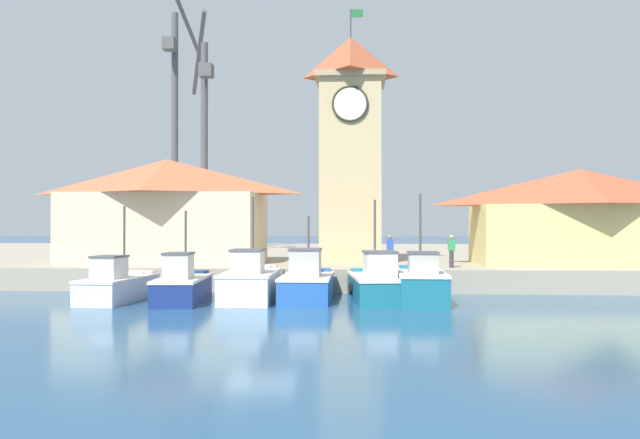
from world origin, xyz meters
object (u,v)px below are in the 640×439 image
object	(u,v)px
fishing_boat_far_left	(117,285)
dock_worker_near_tower	(451,250)
fishing_boat_mid_left	(307,283)
dock_worker_along_quay	(390,251)
fishing_boat_left_outer	(182,285)
port_crane_near	(176,153)
warehouse_left	(167,209)
clock_tower	(351,144)
port_crane_far	(204,166)
fishing_boat_center	(377,284)
fishing_boat_left_inner	(250,282)
fishing_boat_mid_right	(421,284)
warehouse_right	(581,215)

from	to	relation	value
fishing_boat_far_left	dock_worker_near_tower	xyz separation A→B (m)	(14.73, 5.47, 1.29)
fishing_boat_mid_left	dock_worker_along_quay	distance (m)	5.76
fishing_boat_left_outer	port_crane_near	xyz separation A→B (m)	(-8.09, 25.56, 8.55)
fishing_boat_far_left	warehouse_left	size ratio (longest dim) A/B	0.42
clock_tower	port_crane_far	xyz separation A→B (m)	(-11.95, 13.68, 0.11)
fishing_boat_mid_left	port_crane_far	world-z (taller)	port_crane_far
fishing_boat_mid_left	clock_tower	bearing A→B (deg)	78.43
fishing_boat_center	dock_worker_near_tower	size ratio (longest dim) A/B	3.28
fishing_boat_left_outer	clock_tower	distance (m)	13.64
fishing_boat_left_inner	fishing_boat_center	bearing A→B (deg)	2.54
dock_worker_along_quay	fishing_boat_far_left	bearing A→B (deg)	-156.08
clock_tower	fishing_boat_left_outer	bearing A→B (deg)	-126.01
fishing_boat_mid_right	port_crane_near	bearing A→B (deg)	125.86
fishing_boat_left_inner	dock_worker_along_quay	bearing A→B (deg)	36.43
fishing_boat_mid_right	dock_worker_along_quay	xyz separation A→B (m)	(-1.10, 4.70, 1.19)
port_crane_near	port_crane_far	world-z (taller)	port_crane_near
warehouse_right	port_crane_near	size ratio (longest dim) A/B	0.52
port_crane_near	port_crane_far	bearing A→B (deg)	-39.14
warehouse_left	port_crane_far	bearing A→B (deg)	96.06
warehouse_right	port_crane_near	world-z (taller)	port_crane_near
warehouse_right	clock_tower	bearing A→B (deg)	174.34
dock_worker_near_tower	fishing_boat_mid_right	bearing A→B (deg)	-111.22
warehouse_right	dock_worker_near_tower	bearing A→B (deg)	-159.59
fishing_boat_mid_left	warehouse_left	size ratio (longest dim) A/B	0.43
fishing_boat_mid_left	dock_worker_near_tower	bearing A→B (deg)	33.62
port_crane_near	fishing_boat_mid_right	bearing A→B (deg)	-54.14
fishing_boat_center	warehouse_right	world-z (taller)	warehouse_right
fishing_boat_mid_left	port_crane_near	xyz separation A→B (m)	(-13.23, 24.50, 8.52)
fishing_boat_far_left	port_crane_near	world-z (taller)	port_crane_near
fishing_boat_mid_left	warehouse_left	xyz separation A→B (m)	(-8.76, 8.13, 3.37)
fishing_boat_mid_right	port_crane_near	distance (m)	31.98
fishing_boat_mid_right	port_crane_far	distance (m)	28.04
fishing_boat_center	port_crane_near	xyz separation A→B (m)	(-16.23, 24.57, 8.53)
warehouse_right	dock_worker_along_quay	world-z (taller)	warehouse_right
fishing_boat_mid_right	warehouse_left	size ratio (longest dim) A/B	0.41
warehouse_right	fishing_boat_left_outer	bearing A→B (deg)	-156.68
warehouse_right	dock_worker_near_tower	xyz separation A→B (m)	(-7.16, -2.67, -1.76)
warehouse_left	dock_worker_near_tower	size ratio (longest dim) A/B	6.83
dock_worker_near_tower	fishing_boat_mid_left	bearing A→B (deg)	-146.38
warehouse_left	warehouse_right	world-z (taller)	warehouse_left
fishing_boat_far_left	warehouse_right	xyz separation A→B (m)	(21.89, 8.14, 3.05)
fishing_boat_mid_right	clock_tower	bearing A→B (deg)	109.37
warehouse_right	fishing_boat_center	bearing A→B (deg)	-146.49
fishing_boat_mid_right	warehouse_left	bearing A→B (deg)	147.62
fishing_boat_mid_right	warehouse_left	world-z (taller)	warehouse_left
fishing_boat_far_left	warehouse_left	world-z (taller)	warehouse_left
fishing_boat_mid_left	warehouse_right	distance (m)	15.95
fishing_boat_left_inner	fishing_boat_center	xyz separation A→B (m)	(5.40, 0.24, -0.06)
port_crane_near	port_crane_far	xyz separation A→B (m)	(3.00, -2.44, -1.36)
clock_tower	fishing_boat_mid_left	bearing A→B (deg)	-101.57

